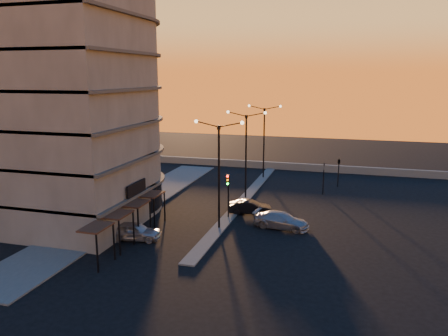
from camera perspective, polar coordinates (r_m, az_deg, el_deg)
ground at (r=38.59m, az=-0.65°, el=-7.92°), size 120.00×120.00×0.00m
sidewalk_west at (r=45.96m, az=-11.85°, el=-4.80°), size 5.00×40.00×0.12m
median at (r=47.77m, az=2.83°, el=-3.91°), size 1.20×36.00×0.12m
parapet at (r=62.60m, az=8.01°, el=0.24°), size 44.00×0.50×1.00m
building at (r=42.53m, az=-19.32°, el=9.68°), size 14.35×17.08×25.00m
streetlamp_near at (r=37.05m, az=-0.67°, el=0.24°), size 4.32×0.32×9.51m
streetlamp_mid at (r=46.55m, az=2.90°, el=2.65°), size 4.32×0.32×9.51m
streetlamp_far at (r=56.23m, az=5.25°, el=4.24°), size 4.32×0.32×9.51m
traffic_light_main at (r=40.36m, az=0.52°, el=-2.72°), size 0.28×0.44×4.25m
signal_east_a at (r=50.06m, az=12.87°, el=-1.25°), size 0.13×0.16×3.60m
signal_east_b at (r=53.68m, az=14.79°, el=0.82°), size 0.42×1.99×3.60m
car_hatchback at (r=36.62m, az=-11.60°, el=-8.07°), size 4.55×2.47×1.47m
car_sedan at (r=42.41m, az=3.40°, el=-5.13°), size 4.24×2.03×1.34m
car_wagon at (r=38.82m, az=7.52°, el=-6.79°), size 5.13×2.66×1.42m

